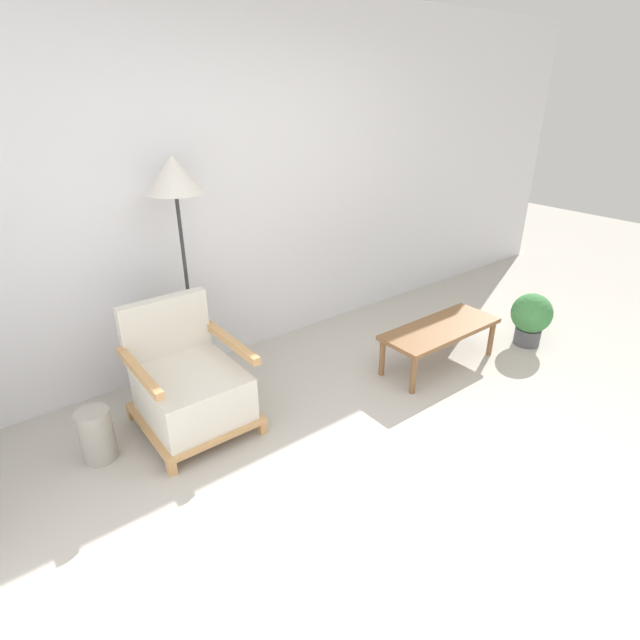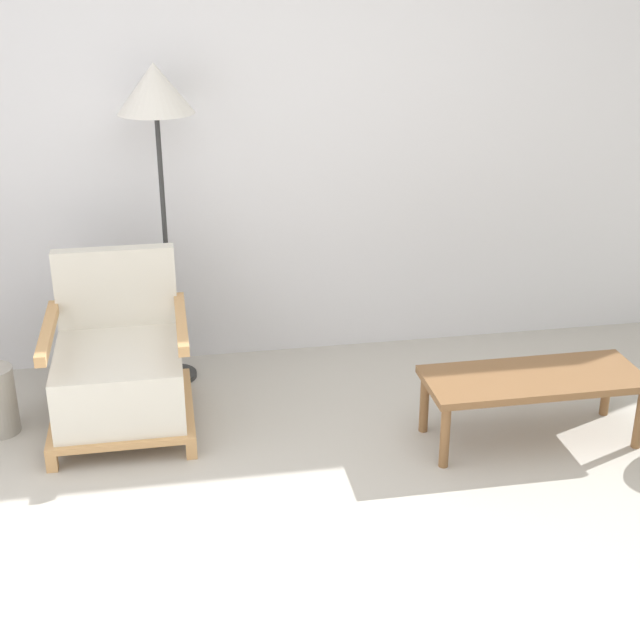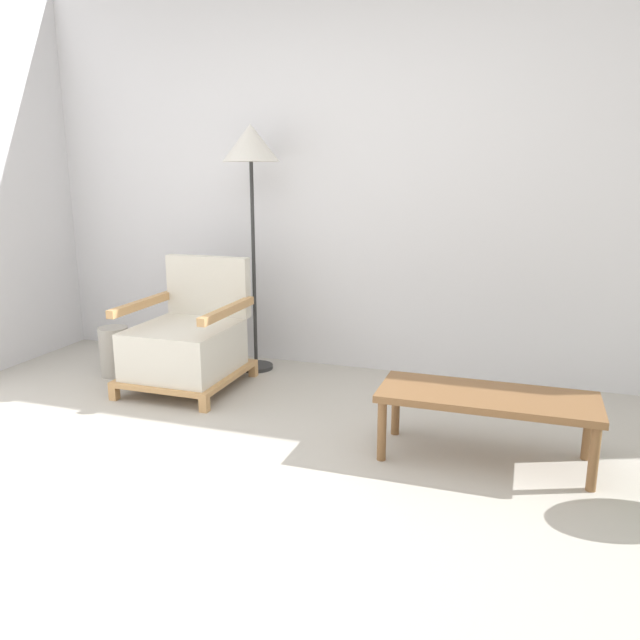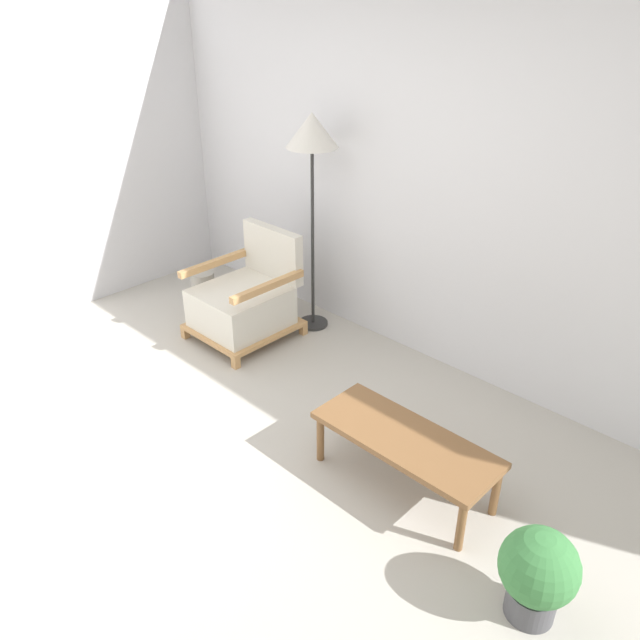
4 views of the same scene
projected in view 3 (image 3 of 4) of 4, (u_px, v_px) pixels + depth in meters
The scene contains 6 objects.
ground_plane at pixel (238, 519), 2.51m from camera, with size 14.00×14.00×0.00m, color #B7B2A8.
wall_back at pixel (371, 173), 4.14m from camera, with size 8.00×0.06×2.70m.
armchair at pixel (188, 342), 4.00m from camera, with size 0.67×0.73×0.81m.
floor_lamp at pixel (251, 155), 4.08m from camera, with size 0.38×0.38×1.66m.
coffee_table at pixel (487, 402), 2.96m from camera, with size 1.02×0.40×0.34m.
vase at pixel (114, 351), 4.24m from camera, with size 0.20×0.20×0.34m, color #9E998E.
Camera 3 is at (1.03, -2.03, 1.37)m, focal length 35.00 mm.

